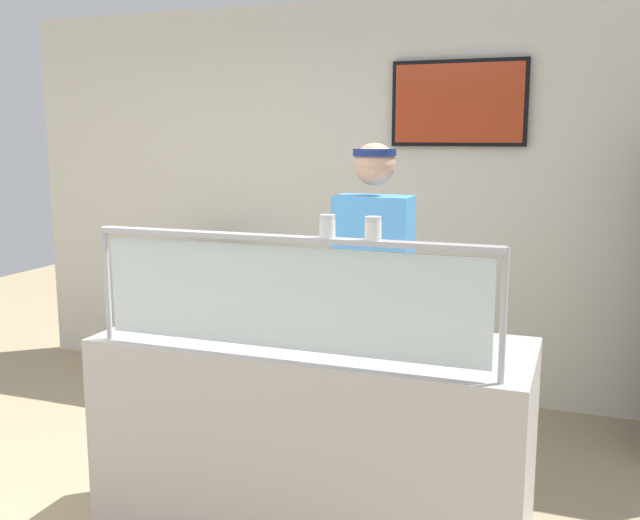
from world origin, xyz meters
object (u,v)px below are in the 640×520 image
(pizza_tray, at_px, (339,333))
(pizza_box_stack, at_px, (190,264))
(worker_figure, at_px, (373,293))
(pizza_server, at_px, (332,328))
(pepper_flake_shaker, at_px, (373,230))
(parmesan_shaker, at_px, (327,228))

(pizza_tray, height_order, pizza_box_stack, pizza_box_stack)
(pizza_tray, bearing_deg, worker_figure, 93.14)
(pizza_server, bearing_deg, pepper_flake_shaker, -35.24)
(parmesan_shaker, bearing_deg, pizza_tray, 101.94)
(pizza_server, distance_m, parmesan_shaker, 0.60)
(parmesan_shaker, bearing_deg, pepper_flake_shaker, 0.00)
(pizza_server, height_order, worker_figure, worker_figure)
(pizza_server, bearing_deg, pizza_box_stack, 151.99)
(pizza_tray, bearing_deg, pizza_box_stack, 136.67)
(worker_figure, bearing_deg, pizza_server, -89.29)
(pizza_box_stack, bearing_deg, pizza_server, -44.18)
(pizza_server, xyz_separation_m, parmesan_shaker, (0.10, -0.35, 0.47))
(parmesan_shaker, distance_m, pizza_box_stack, 2.62)
(parmesan_shaker, bearing_deg, worker_figure, 96.38)
(parmesan_shaker, xyz_separation_m, worker_figure, (-0.11, 1.01, -0.46))
(pizza_box_stack, bearing_deg, pizza_tray, -43.33)
(worker_figure, bearing_deg, parmesan_shaker, -83.62)
(pizza_server, xyz_separation_m, pepper_flake_shaker, (0.28, -0.35, 0.47))
(worker_figure, bearing_deg, pizza_box_stack, 150.58)
(parmesan_shaker, relative_size, pizza_box_stack, 0.19)
(parmesan_shaker, distance_m, pepper_flake_shaker, 0.17)
(pepper_flake_shaker, height_order, worker_figure, worker_figure)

